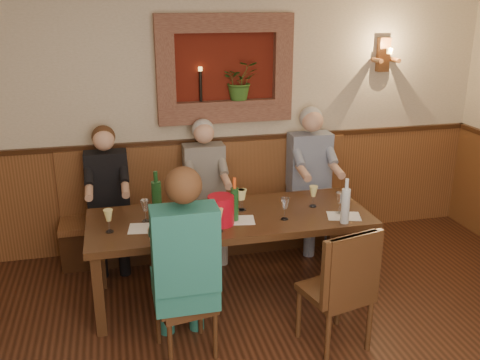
# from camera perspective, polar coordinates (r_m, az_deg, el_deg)

# --- Properties ---
(room_shell) EXTENTS (6.04, 6.04, 2.82)m
(room_shell) POSITION_cam_1_polar(r_m,az_deg,el_deg) (2.53, 7.85, 4.18)
(room_shell) COLOR #C1B392
(room_shell) RESTS_ON ground
(wall_niche) EXTENTS (1.36, 0.30, 1.06)m
(wall_niche) POSITION_cam_1_polar(r_m,az_deg,el_deg) (5.39, -1.15, 11.29)
(wall_niche) COLOR #58160C
(wall_niche) RESTS_ON ground
(wall_sconce) EXTENTS (0.25, 0.20, 0.35)m
(wall_sconce) POSITION_cam_1_polar(r_m,az_deg,el_deg) (5.94, 15.11, 12.70)
(wall_sconce) COLOR brown
(wall_sconce) RESTS_ON ground
(dining_table) EXTENTS (2.40, 0.90, 0.75)m
(dining_table) POSITION_cam_1_polar(r_m,az_deg,el_deg) (4.61, -1.07, -4.70)
(dining_table) COLOR #3A2311
(dining_table) RESTS_ON ground
(bench) EXTENTS (3.00, 0.45, 1.11)m
(bench) POSITION_cam_1_polar(r_m,az_deg,el_deg) (5.60, -3.13, -4.18)
(bench) COLOR #381E0F
(bench) RESTS_ON ground
(chair_near_left) EXTENTS (0.46, 0.46, 0.89)m
(chair_near_left) POSITION_cam_1_polar(r_m,az_deg,el_deg) (4.09, -5.73, -14.81)
(chair_near_left) COLOR #3A2311
(chair_near_left) RESTS_ON ground
(chair_near_right) EXTENTS (0.53, 0.53, 0.99)m
(chair_near_right) POSITION_cam_1_polar(r_m,az_deg,el_deg) (4.19, 10.15, -13.66)
(chair_near_right) COLOR #3A2311
(chair_near_right) RESTS_ON ground
(person_bench_left) EXTENTS (0.40, 0.49, 1.38)m
(person_bench_left) POSITION_cam_1_polar(r_m,az_deg,el_deg) (5.34, -13.75, -3.10)
(person_bench_left) COLOR black
(person_bench_left) RESTS_ON ground
(person_bench_mid) EXTENTS (0.41, 0.50, 1.40)m
(person_bench_mid) POSITION_cam_1_polar(r_m,az_deg,el_deg) (5.40, -3.63, -2.24)
(person_bench_mid) COLOR #4E4948
(person_bench_mid) RESTS_ON ground
(person_bench_right) EXTENTS (0.44, 0.54, 1.47)m
(person_bench_right) POSITION_cam_1_polar(r_m,az_deg,el_deg) (5.67, 7.62, -0.97)
(person_bench_right) COLOR navy
(person_bench_right) RESTS_ON ground
(person_chair_front) EXTENTS (0.45, 0.55, 1.50)m
(person_chair_front) POSITION_cam_1_polar(r_m,az_deg,el_deg) (3.88, -5.90, -10.56)
(person_chair_front) COLOR #1C4F63
(person_chair_front) RESTS_ON ground
(spittoon_bucket) EXTENTS (0.25, 0.25, 0.25)m
(spittoon_bucket) POSITION_cam_1_polar(r_m,az_deg,el_deg) (4.38, -2.05, -3.24)
(spittoon_bucket) COLOR #B50B1D
(spittoon_bucket) RESTS_ON dining_table
(wine_bottle_green_a) EXTENTS (0.08, 0.08, 0.38)m
(wine_bottle_green_a) POSITION_cam_1_polar(r_m,az_deg,el_deg) (4.43, -0.59, -2.51)
(wine_bottle_green_a) COLOR #19471E
(wine_bottle_green_a) RESTS_ON dining_table
(wine_bottle_green_b) EXTENTS (0.10, 0.10, 0.43)m
(wine_bottle_green_b) POSITION_cam_1_polar(r_m,az_deg,el_deg) (4.48, -8.86, -2.16)
(wine_bottle_green_b) COLOR #19471E
(wine_bottle_green_b) RESTS_ON dining_table
(water_bottle) EXTENTS (0.09, 0.09, 0.38)m
(water_bottle) POSITION_cam_1_polar(r_m,az_deg,el_deg) (4.47, 11.18, -2.63)
(water_bottle) COLOR silver
(water_bottle) RESTS_ON dining_table
(tasting_sheet_a) EXTENTS (0.33, 0.25, 0.00)m
(tasting_sheet_a) POSITION_cam_1_polar(r_m,az_deg,el_deg) (4.41, -9.84, -5.08)
(tasting_sheet_a) COLOR white
(tasting_sheet_a) RESTS_ON dining_table
(tasting_sheet_b) EXTENTS (0.31, 0.25, 0.00)m
(tasting_sheet_b) POSITION_cam_1_polar(r_m,az_deg,el_deg) (4.49, -0.29, -4.31)
(tasting_sheet_b) COLOR white
(tasting_sheet_b) RESTS_ON dining_table
(tasting_sheet_c) EXTENTS (0.32, 0.27, 0.00)m
(tasting_sheet_c) POSITION_cam_1_polar(r_m,az_deg,el_deg) (4.66, 11.01, -3.80)
(tasting_sheet_c) COLOR white
(tasting_sheet_c) RESTS_ON dining_table
(tasting_sheet_d) EXTENTS (0.27, 0.19, 0.00)m
(tasting_sheet_d) POSITION_cam_1_polar(r_m,az_deg,el_deg) (4.28, -4.54, -5.62)
(tasting_sheet_d) COLOR white
(tasting_sheet_d) RESTS_ON dining_table
(wine_glass_0) EXTENTS (0.08, 0.08, 0.19)m
(wine_glass_0) POSITION_cam_1_polar(r_m,az_deg,el_deg) (4.37, -13.82, -4.26)
(wine_glass_0) COLOR #EFEB8F
(wine_glass_0) RESTS_ON dining_table
(wine_glass_1) EXTENTS (0.08, 0.08, 0.19)m
(wine_glass_1) POSITION_cam_1_polar(r_m,az_deg,el_deg) (4.51, -10.08, -3.25)
(wine_glass_1) COLOR white
(wine_glass_1) RESTS_ON dining_table
(wine_glass_2) EXTENTS (0.08, 0.08, 0.19)m
(wine_glass_2) POSITION_cam_1_polar(r_m,az_deg,el_deg) (4.33, -7.18, -4.02)
(wine_glass_2) COLOR #EFEB8F
(wine_glass_2) RESTS_ON dining_table
(wine_glass_3) EXTENTS (0.08, 0.08, 0.19)m
(wine_glass_3) POSITION_cam_1_polar(r_m,az_deg,el_deg) (4.54, -5.48, -2.86)
(wine_glass_3) COLOR white
(wine_glass_3) RESTS_ON dining_table
(wine_glass_4) EXTENTS (0.08, 0.08, 0.19)m
(wine_glass_4) POSITION_cam_1_polar(r_m,az_deg,el_deg) (4.40, -2.21, -3.50)
(wine_glass_4) COLOR #EFEB8F
(wine_glass_4) RESTS_ON dining_table
(wine_glass_5) EXTENTS (0.08, 0.08, 0.19)m
(wine_glass_5) POSITION_cam_1_polar(r_m,az_deg,el_deg) (4.67, 0.27, -2.12)
(wine_glass_5) COLOR #EFEB8F
(wine_glass_5) RESTS_ON dining_table
(wine_glass_6) EXTENTS (0.08, 0.08, 0.19)m
(wine_glass_6) POSITION_cam_1_polar(r_m,az_deg,el_deg) (4.49, 4.81, -3.07)
(wine_glass_6) COLOR white
(wine_glass_6) RESTS_ON dining_table
(wine_glass_7) EXTENTS (0.08, 0.08, 0.19)m
(wine_glass_7) POSITION_cam_1_polar(r_m,az_deg,el_deg) (4.79, 7.82, -1.74)
(wine_glass_7) COLOR #EFEB8F
(wine_glass_7) RESTS_ON dining_table
(wine_glass_8) EXTENTS (0.08, 0.08, 0.19)m
(wine_glass_8) POSITION_cam_1_polar(r_m,az_deg,el_deg) (4.68, 10.59, -2.43)
(wine_glass_8) COLOR white
(wine_glass_8) RESTS_ON dining_table
(wine_glass_9) EXTENTS (0.08, 0.08, 0.19)m
(wine_glass_9) POSITION_cam_1_polar(r_m,az_deg,el_deg) (4.26, -2.29, -4.29)
(wine_glass_9) COLOR #EFEB8F
(wine_glass_9) RESTS_ON dining_table
(wine_glass_10) EXTENTS (0.08, 0.08, 0.19)m
(wine_glass_10) POSITION_cam_1_polar(r_m,az_deg,el_deg) (4.55, -5.75, -2.83)
(wine_glass_10) COLOR white
(wine_glass_10) RESTS_ON dining_table
(wine_glass_11) EXTENTS (0.08, 0.08, 0.19)m
(wine_glass_11) POSITION_cam_1_polar(r_m,az_deg,el_deg) (4.67, 0.04, -2.15)
(wine_glass_11) COLOR #EFEB8F
(wine_glass_11) RESTS_ON dining_table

